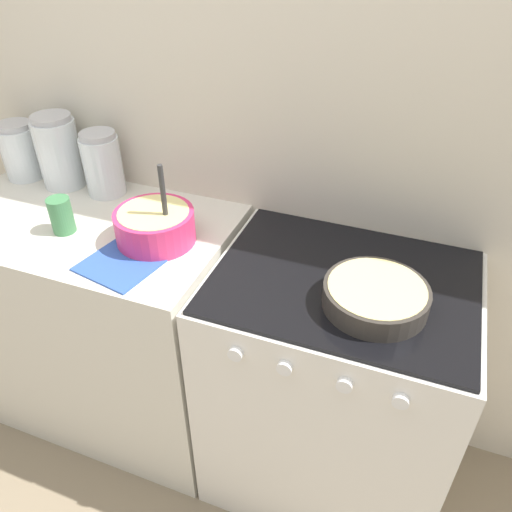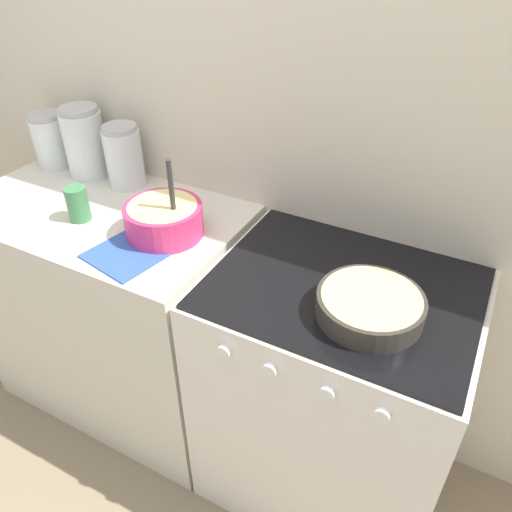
{
  "view_description": "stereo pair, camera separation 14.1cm",
  "coord_description": "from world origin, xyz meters",
  "px_view_note": "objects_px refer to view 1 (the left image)",
  "views": [
    {
      "loc": [
        0.55,
        -0.83,
        1.8
      ],
      "look_at": [
        0.15,
        0.25,
        0.97
      ],
      "focal_mm": 35.0,
      "sensor_mm": 36.0,
      "label": 1
    },
    {
      "loc": [
        0.68,
        -0.77,
        1.8
      ],
      "look_at": [
        0.15,
        0.25,
        0.97
      ],
      "focal_mm": 35.0,
      "sensor_mm": 36.0,
      "label": 2
    }
  ],
  "objects_px": {
    "baking_pan": "(376,296)",
    "storage_jar_middle": "(60,156)",
    "mixing_bowl": "(155,224)",
    "storage_jar_left": "(21,154)",
    "stove": "(330,387)",
    "tin_can": "(61,215)",
    "storage_jar_right": "(103,168)"
  },
  "relations": [
    {
      "from": "baking_pan",
      "to": "storage_jar_middle",
      "type": "xyz_separation_m",
      "value": [
        -1.2,
        0.28,
        0.08
      ]
    },
    {
      "from": "mixing_bowl",
      "to": "storage_jar_left",
      "type": "height_order",
      "value": "mixing_bowl"
    },
    {
      "from": "mixing_bowl",
      "to": "baking_pan",
      "type": "relative_size",
      "value": 0.96
    },
    {
      "from": "stove",
      "to": "baking_pan",
      "type": "bearing_deg",
      "value": -40.52
    },
    {
      "from": "tin_can",
      "to": "storage_jar_right",
      "type": "bearing_deg",
      "value": 94.71
    },
    {
      "from": "storage_jar_right",
      "to": "tin_can",
      "type": "bearing_deg",
      "value": -85.29
    },
    {
      "from": "stove",
      "to": "storage_jar_right",
      "type": "bearing_deg",
      "value": 167.88
    },
    {
      "from": "baking_pan",
      "to": "storage_jar_right",
      "type": "distance_m",
      "value": 1.06
    },
    {
      "from": "baking_pan",
      "to": "storage_jar_middle",
      "type": "distance_m",
      "value": 1.24
    },
    {
      "from": "baking_pan",
      "to": "storage_jar_right",
      "type": "bearing_deg",
      "value": 164.6
    },
    {
      "from": "mixing_bowl",
      "to": "storage_jar_right",
      "type": "distance_m",
      "value": 0.39
    },
    {
      "from": "storage_jar_left",
      "to": "stove",
      "type": "bearing_deg",
      "value": -8.73
    },
    {
      "from": "baking_pan",
      "to": "storage_jar_left",
      "type": "height_order",
      "value": "storage_jar_left"
    },
    {
      "from": "baking_pan",
      "to": "storage_jar_left",
      "type": "xyz_separation_m",
      "value": [
        -1.38,
        0.28,
        0.06
      ]
    },
    {
      "from": "mixing_bowl",
      "to": "storage_jar_middle",
      "type": "relative_size",
      "value": 1.0
    },
    {
      "from": "storage_jar_right",
      "to": "storage_jar_middle",
      "type": "bearing_deg",
      "value": 180.0
    },
    {
      "from": "mixing_bowl",
      "to": "tin_can",
      "type": "xyz_separation_m",
      "value": [
        -0.3,
        -0.06,
        -0.0
      ]
    },
    {
      "from": "stove",
      "to": "storage_jar_middle",
      "type": "bearing_deg",
      "value": 169.85
    },
    {
      "from": "mixing_bowl",
      "to": "storage_jar_middle",
      "type": "height_order",
      "value": "same"
    },
    {
      "from": "mixing_bowl",
      "to": "stove",
      "type": "bearing_deg",
      "value": 1.39
    },
    {
      "from": "mixing_bowl",
      "to": "tin_can",
      "type": "bearing_deg",
      "value": -169.14
    },
    {
      "from": "baking_pan",
      "to": "tin_can",
      "type": "bearing_deg",
      "value": 179.43
    },
    {
      "from": "storage_jar_left",
      "to": "mixing_bowl",
      "type": "bearing_deg",
      "value": -17.03
    },
    {
      "from": "storage_jar_middle",
      "to": "stove",
      "type": "bearing_deg",
      "value": -10.15
    },
    {
      "from": "storage_jar_left",
      "to": "storage_jar_right",
      "type": "xyz_separation_m",
      "value": [
        0.37,
        0.0,
        0.01
      ]
    },
    {
      "from": "stove",
      "to": "mixing_bowl",
      "type": "height_order",
      "value": "mixing_bowl"
    },
    {
      "from": "baking_pan",
      "to": "storage_jar_middle",
      "type": "bearing_deg",
      "value": 166.86
    },
    {
      "from": "stove",
      "to": "tin_can",
      "type": "distance_m",
      "value": 1.04
    },
    {
      "from": "baking_pan",
      "to": "storage_jar_left",
      "type": "distance_m",
      "value": 1.41
    },
    {
      "from": "storage_jar_middle",
      "to": "storage_jar_right",
      "type": "height_order",
      "value": "storage_jar_middle"
    },
    {
      "from": "stove",
      "to": "storage_jar_middle",
      "type": "height_order",
      "value": "storage_jar_middle"
    },
    {
      "from": "storage_jar_right",
      "to": "tin_can",
      "type": "xyz_separation_m",
      "value": [
        0.02,
        -0.27,
        -0.04
      ]
    }
  ]
}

